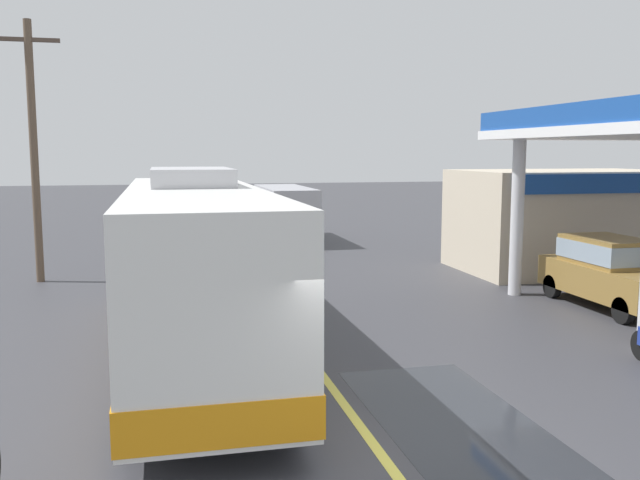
# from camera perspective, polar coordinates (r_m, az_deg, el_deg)

# --- Properties ---
(ground) EXTENTS (120.00, 120.00, 0.00)m
(ground) POSITION_cam_1_polar(r_m,az_deg,el_deg) (28.64, -7.51, -0.78)
(ground) COLOR #38383D
(lane_divider_stripe) EXTENTS (0.16, 50.00, 0.01)m
(lane_divider_stripe) POSITION_cam_1_polar(r_m,az_deg,el_deg) (23.73, -6.30, -2.43)
(lane_divider_stripe) COLOR #D8CC4C
(lane_divider_stripe) RESTS_ON ground
(wet_puddle_patch) EXTENTS (2.28, 5.52, 0.01)m
(wet_puddle_patch) POSITION_cam_1_polar(r_m,az_deg,el_deg) (10.64, 11.64, -14.94)
(wet_puddle_patch) COLOR #26282D
(wet_puddle_patch) RESTS_ON ground
(coach_bus_main) EXTENTS (2.60, 11.04, 3.69)m
(coach_bus_main) POSITION_cam_1_polar(r_m,az_deg,el_deg) (13.52, -10.33, -2.53)
(coach_bus_main) COLOR white
(coach_bus_main) RESTS_ON ground
(gas_station_roadside) EXTENTS (9.10, 11.95, 5.10)m
(gas_station_roadside) POSITION_cam_1_polar(r_m,az_deg,el_deg) (23.10, 22.38, 3.35)
(gas_station_roadside) COLOR #194799
(gas_station_roadside) RESTS_ON ground
(car_at_pump) EXTENTS (1.70, 4.20, 1.82)m
(car_at_pump) POSITION_cam_1_polar(r_m,az_deg,el_deg) (19.19, 23.03, -2.24)
(car_at_pump) COLOR olive
(car_at_pump) RESTS_ON ground
(minibus_opposing_lane) EXTENTS (2.04, 6.13, 2.44)m
(minibus_opposing_lane) POSITION_cam_1_polar(r_m,az_deg,el_deg) (31.10, -2.92, 2.64)
(minibus_opposing_lane) COLOR #A5A5AD
(minibus_opposing_lane) RESTS_ON ground
(utility_pole_roadside) EXTENTS (1.80, 0.24, 7.95)m
(utility_pole_roadside) POSITION_cam_1_polar(r_m,az_deg,el_deg) (22.74, -22.77, 7.14)
(utility_pole_roadside) COLOR brown
(utility_pole_roadside) RESTS_ON ground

